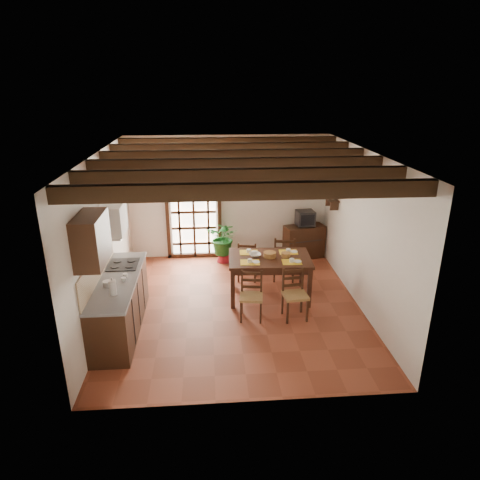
{
  "coord_description": "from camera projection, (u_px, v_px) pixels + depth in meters",
  "views": [
    {
      "loc": [
        -0.47,
        -6.92,
        3.89
      ],
      "look_at": [
        0.1,
        0.4,
        1.15
      ],
      "focal_mm": 32.0,
      "sensor_mm": 36.0,
      "label": 1
    }
  ],
  "objects": [
    {
      "name": "shelf_flowers",
      "position": [
        333.0,
        185.0,
        8.86
      ],
      "size": [
        0.14,
        0.14,
        0.36
      ],
      "color": "yellow",
      "rests_on": "shelf_vase"
    },
    {
      "name": "dining_table",
      "position": [
        270.0,
        262.0,
        7.96
      ],
      "size": [
        1.56,
        1.05,
        0.82
      ],
      "rotation": [
        0.0,
        0.0,
        -0.05
      ],
      "color": "#351B11",
      "rests_on": "ground_plane"
    },
    {
      "name": "table_bowl",
      "position": [
        255.0,
        255.0,
        7.96
      ],
      "size": [
        0.24,
        0.24,
        0.05
      ],
      "primitive_type": "imported",
      "rotation": [
        0.0,
        0.0,
        0.14
      ],
      "color": "white",
      "rests_on": "dining_table"
    },
    {
      "name": "table_setting",
      "position": [
        270.0,
        252.0,
        7.89
      ],
      "size": [
        1.1,
        0.73,
        0.1
      ],
      "rotation": [
        0.0,
        0.0,
        -0.05
      ],
      "color": "yellow",
      "rests_on": "dining_table"
    },
    {
      "name": "ground_plane",
      "position": [
        236.0,
        306.0,
        7.86
      ],
      "size": [
        5.0,
        5.0,
        0.0
      ],
      "primitive_type": "plane",
      "color": "brown"
    },
    {
      "name": "chair_near_right",
      "position": [
        295.0,
        303.0,
        7.4
      ],
      "size": [
        0.44,
        0.43,
        0.88
      ],
      "rotation": [
        0.0,
        0.0,
        0.1
      ],
      "color": "olive",
      "rests_on": "ground_plane"
    },
    {
      "name": "kitchen_counter",
      "position": [
        120.0,
        303.0,
        6.99
      ],
      "size": [
        0.64,
        2.25,
        1.38
      ],
      "color": "black",
      "rests_on": "ground_plane"
    },
    {
      "name": "potted_plant",
      "position": [
        224.0,
        238.0,
        9.61
      ],
      "size": [
        2.32,
        2.17,
        2.07
      ],
      "primitive_type": "imported",
      "rotation": [
        0.0,
        0.0,
        -0.38
      ],
      "color": "#144C19",
      "rests_on": "ground_plane"
    },
    {
      "name": "ceiling_beams",
      "position": [
        236.0,
        160.0,
        6.92
      ],
      "size": [
        4.5,
        4.34,
        0.2
      ],
      "color": "black",
      "rests_on": "room_shell"
    },
    {
      "name": "chair_far_left",
      "position": [
        247.0,
        268.0,
        8.84
      ],
      "size": [
        0.45,
        0.44,
        0.85
      ],
      "rotation": [
        0.0,
        0.0,
        2.97
      ],
      "color": "olive",
      "rests_on": "ground_plane"
    },
    {
      "name": "upper_cabinet",
      "position": [
        91.0,
        240.0,
        5.85
      ],
      "size": [
        0.35,
        0.8,
        0.7
      ],
      "primitive_type": "cube",
      "color": "black",
      "rests_on": "room_shell"
    },
    {
      "name": "chair_near_left",
      "position": [
        251.0,
        304.0,
        7.39
      ],
      "size": [
        0.44,
        0.42,
        0.84
      ],
      "rotation": [
        0.0,
        0.0,
        -0.13
      ],
      "color": "olive",
      "rests_on": "ground_plane"
    },
    {
      "name": "pendant_lamp",
      "position": [
        271.0,
        190.0,
        7.58
      ],
      "size": [
        0.36,
        0.36,
        0.84
      ],
      "color": "black",
      "rests_on": "room_shell"
    },
    {
      "name": "crt_tv",
      "position": [
        305.0,
        218.0,
        9.72
      ],
      "size": [
        0.42,
        0.4,
        0.33
      ],
      "rotation": [
        0.0,
        0.0,
        0.1
      ],
      "color": "black",
      "rests_on": "sideboard"
    },
    {
      "name": "french_door",
      "position": [
        193.0,
        209.0,
        9.68
      ],
      "size": [
        1.26,
        0.11,
        2.32
      ],
      "color": "white",
      "rests_on": "ground_plane"
    },
    {
      "name": "sideboard",
      "position": [
        304.0,
        242.0,
        9.93
      ],
      "size": [
        0.98,
        0.61,
        0.77
      ],
      "primitive_type": "cube",
      "rotation": [
        0.0,
        0.0,
        0.23
      ],
      "color": "black",
      "rests_on": "ground_plane"
    },
    {
      "name": "fuse_box",
      "position": [
        294.0,
        182.0,
        9.67
      ],
      "size": [
        0.25,
        0.03,
        0.32
      ],
      "primitive_type": "cube",
      "color": "white",
      "rests_on": "room_shell"
    },
    {
      "name": "chair_far_right",
      "position": [
        284.0,
        266.0,
        8.84
      ],
      "size": [
        0.51,
        0.49,
        0.96
      ],
      "rotation": [
        0.0,
        0.0,
        2.97
      ],
      "color": "olive",
      "rests_on": "ground_plane"
    },
    {
      "name": "room_shell",
      "position": [
        236.0,
        212.0,
        7.23
      ],
      "size": [
        4.52,
        5.02,
        2.81
      ],
      "color": "silver",
      "rests_on": "ground_plane"
    },
    {
      "name": "counter_items",
      "position": [
        118.0,
        274.0,
        6.91
      ],
      "size": [
        0.5,
        1.43,
        0.25
      ],
      "color": "black",
      "rests_on": "kitchen_counter"
    },
    {
      "name": "wall_shelf",
      "position": [
        332.0,
        201.0,
        8.98
      ],
      "size": [
        0.2,
        0.42,
        0.2
      ],
      "color": "black",
      "rests_on": "room_shell"
    },
    {
      "name": "shelf_vase",
      "position": [
        333.0,
        195.0,
        8.93
      ],
      "size": [
        0.15,
        0.15,
        0.15
      ],
      "primitive_type": "imported",
      "color": "#B2BFB2",
      "rests_on": "wall_shelf"
    },
    {
      "name": "plant_pot",
      "position": [
        224.0,
        257.0,
        9.77
      ],
      "size": [
        0.33,
        0.33,
        0.2
      ],
      "primitive_type": "cone",
      "color": "maroon",
      "rests_on": "ground_plane"
    },
    {
      "name": "framed_picture",
      "position": [
        338.0,
        176.0,
        8.8
      ],
      "size": [
        0.03,
        0.32,
        0.32
      ],
      "color": "brown",
      "rests_on": "room_shell"
    },
    {
      "name": "range_hood",
      "position": [
        113.0,
        220.0,
        7.06
      ],
      "size": [
        0.38,
        0.6,
        0.54
      ],
      "color": "white",
      "rests_on": "room_shell"
    }
  ]
}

